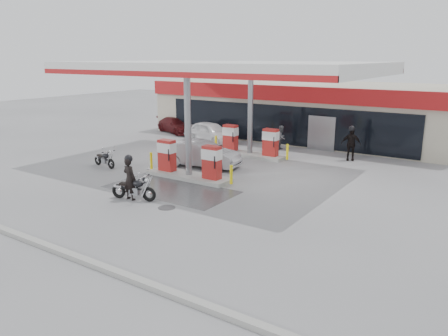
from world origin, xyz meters
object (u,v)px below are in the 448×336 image
(pump_island_far, at_px, (250,144))
(attendant, at_px, (281,138))
(parked_motorcycle, at_px, (105,160))
(hatchback_silver, at_px, (201,154))
(pump_island_near, at_px, (189,164))
(biker_walking, at_px, (351,144))
(sedan_white, at_px, (210,132))
(main_motorcycle, at_px, (134,189))
(biker_main, at_px, (130,179))
(parked_car_left, at_px, (177,125))

(pump_island_far, xyz_separation_m, attendant, (0.73, 2.80, 0.06))
(parked_motorcycle, relative_size, hatchback_silver, 0.43)
(pump_island_near, bearing_deg, attendant, 85.27)
(parked_motorcycle, height_order, biker_walking, biker_walking)
(pump_island_far, xyz_separation_m, biker_walking, (5.46, 2.20, 0.24))
(pump_island_far, bearing_deg, parked_motorcycle, -127.30)
(sedan_white, height_order, biker_walking, biker_walking)
(main_motorcycle, distance_m, attendant, 12.80)
(main_motorcycle, bearing_deg, parked_motorcycle, 134.42)
(main_motorcycle, relative_size, parked_motorcycle, 1.10)
(biker_main, xyz_separation_m, biker_walking, (5.43, 12.24, 0.04))
(pump_island_far, distance_m, parked_car_left, 9.89)
(pump_island_far, height_order, sedan_white, pump_island_far)
(parked_motorcycle, distance_m, parked_car_left, 11.47)
(pump_island_near, height_order, parked_car_left, pump_island_near)
(hatchback_silver, bearing_deg, parked_motorcycle, 114.91)
(pump_island_far, height_order, parked_car_left, pump_island_far)
(sedan_white, bearing_deg, pump_island_near, -139.48)
(hatchback_silver, xyz_separation_m, biker_walking, (6.30, 6.00, 0.24))
(pump_island_near, height_order, sedan_white, pump_island_near)
(pump_island_far, relative_size, hatchback_silver, 1.19)
(pump_island_far, relative_size, biker_walking, 2.70)
(main_motorcycle, height_order, hatchback_silver, hatchback_silver)
(hatchback_silver, bearing_deg, biker_main, 178.23)
(pump_island_far, distance_m, biker_main, 10.04)
(pump_island_near, relative_size, biker_main, 2.82)
(parked_motorcycle, relative_size, sedan_white, 0.43)
(parked_car_left, bearing_deg, hatchback_silver, -112.58)
(main_motorcycle, bearing_deg, hatchback_silver, 84.66)
(pump_island_far, bearing_deg, pump_island_near, -90.00)
(sedan_white, bearing_deg, biker_main, -147.89)
(biker_walking, bearing_deg, attendant, 154.81)
(parked_motorcycle, height_order, hatchback_silver, hatchback_silver)
(parked_motorcycle, xyz_separation_m, hatchback_silver, (4.34, 3.00, 0.29))
(biker_walking, bearing_deg, main_motorcycle, -131.24)
(pump_island_near, bearing_deg, pump_island_far, 90.00)
(attendant, distance_m, parked_car_left, 9.85)
(attendant, xyz_separation_m, biker_walking, (4.73, -0.60, 0.18))
(pump_island_far, bearing_deg, biker_walking, 21.94)
(biker_main, xyz_separation_m, hatchback_silver, (-0.88, 6.24, -0.20))
(pump_island_near, xyz_separation_m, pump_island_far, (0.00, 6.00, 0.00))
(sedan_white, distance_m, biker_walking, 9.96)
(main_motorcycle, bearing_deg, biker_main, -178.84)
(main_motorcycle, height_order, parked_motorcycle, main_motorcycle)
(biker_main, bearing_deg, parked_car_left, -53.11)
(pump_island_near, xyz_separation_m, parked_car_left, (-9.04, 10.00, -0.11))
(pump_island_near, relative_size, parked_motorcycle, 2.79)
(pump_island_far, height_order, biker_main, biker_main)
(hatchback_silver, relative_size, biker_walking, 2.26)
(parked_motorcycle, bearing_deg, sedan_white, 94.50)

